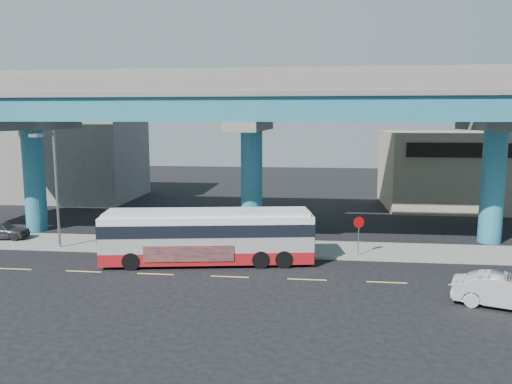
# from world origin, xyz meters

# --- Properties ---
(ground) EXTENTS (120.00, 120.00, 0.00)m
(ground) POSITION_xyz_m (0.00, 0.00, 0.00)
(ground) COLOR black
(ground) RESTS_ON ground
(sidewalk) EXTENTS (70.00, 4.00, 0.15)m
(sidewalk) POSITION_xyz_m (0.00, 5.50, 0.07)
(sidewalk) COLOR gray
(sidewalk) RESTS_ON ground
(lane_markings) EXTENTS (58.00, 0.12, 0.01)m
(lane_markings) POSITION_xyz_m (-0.00, -0.30, 0.01)
(lane_markings) COLOR #D8C64C
(lane_markings) RESTS_ON ground
(viaduct) EXTENTS (52.00, 12.40, 11.70)m
(viaduct) POSITION_xyz_m (-0.00, 9.11, 9.14)
(viaduct) COLOR #236687
(viaduct) RESTS_ON ground
(building_beige) EXTENTS (14.00, 10.23, 7.00)m
(building_beige) POSITION_xyz_m (18.00, 22.98, 3.51)
(building_beige) COLOR tan
(building_beige) RESTS_ON ground
(building_concrete) EXTENTS (12.00, 10.00, 9.00)m
(building_concrete) POSITION_xyz_m (-20.00, 24.00, 4.50)
(building_concrete) COLOR gray
(building_concrete) RESTS_ON ground
(transit_bus) EXTENTS (12.10, 4.42, 3.04)m
(transit_bus) POSITION_xyz_m (-1.63, 2.04, 1.67)
(transit_bus) COLOR #A11318
(transit_bus) RESTS_ON ground
(sedan) EXTENTS (4.27, 5.33, 1.44)m
(sedan) POSITION_xyz_m (12.63, -3.16, 0.72)
(sedan) COLOR #B5B5BA
(sedan) RESTS_ON ground
(parked_car) EXTENTS (2.12, 3.86, 1.22)m
(parked_car) POSITION_xyz_m (-16.59, 5.61, 0.76)
(parked_car) COLOR #323337
(parked_car) RESTS_ON sidewalk
(street_lamp) EXTENTS (0.50, 2.41, 7.31)m
(street_lamp) POSITION_xyz_m (-11.60, 3.45, 4.93)
(street_lamp) COLOR gray
(street_lamp) RESTS_ON sidewalk
(stop_sign) EXTENTS (0.65, 0.31, 2.33)m
(stop_sign) POSITION_xyz_m (6.96, 4.18, 1.81)
(stop_sign) COLOR gray
(stop_sign) RESTS_ON sidewalk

